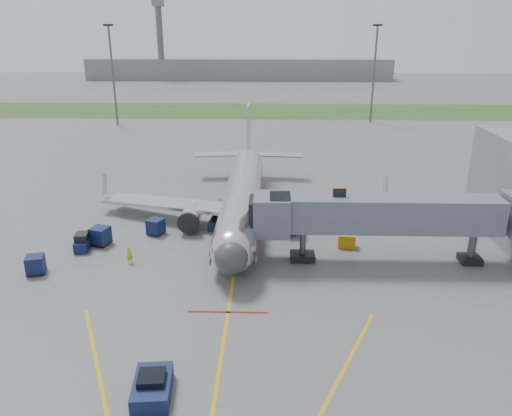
{
  "coord_description": "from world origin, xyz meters",
  "views": [
    {
      "loc": [
        3.05,
        -35.98,
        19.92
      ],
      "look_at": [
        1.65,
        9.86,
        3.2
      ],
      "focal_mm": 35.0,
      "sensor_mm": 36.0,
      "label": 1
    }
  ],
  "objects_px": {
    "baggage_tug": "(82,242)",
    "belt_loader": "(218,221)",
    "airliner": "(242,196)",
    "pushback_tug": "(152,387)",
    "ramp_worker": "(130,255)"
  },
  "relations": [
    {
      "from": "baggage_tug",
      "to": "ramp_worker",
      "type": "height_order",
      "value": "baggage_tug"
    },
    {
      "from": "airliner",
      "to": "ramp_worker",
      "type": "bearing_deg",
      "value": -129.73
    },
    {
      "from": "baggage_tug",
      "to": "belt_loader",
      "type": "relative_size",
      "value": 0.56
    },
    {
      "from": "airliner",
      "to": "baggage_tug",
      "type": "relative_size",
      "value": 14.36
    },
    {
      "from": "pushback_tug",
      "to": "ramp_worker",
      "type": "xyz_separation_m",
      "value": [
        -5.85,
        16.88,
        0.21
      ]
    },
    {
      "from": "airliner",
      "to": "pushback_tug",
      "type": "xyz_separation_m",
      "value": [
        -3.58,
        -28.22,
        -2.05
      ]
    },
    {
      "from": "pushback_tug",
      "to": "ramp_worker",
      "type": "height_order",
      "value": "ramp_worker"
    },
    {
      "from": "airliner",
      "to": "belt_loader",
      "type": "height_order",
      "value": "airliner"
    },
    {
      "from": "baggage_tug",
      "to": "pushback_tug",
      "type": "bearing_deg",
      "value": -60.49
    },
    {
      "from": "pushback_tug",
      "to": "belt_loader",
      "type": "relative_size",
      "value": 0.81
    },
    {
      "from": "pushback_tug",
      "to": "belt_loader",
      "type": "xyz_separation_m",
      "value": [
        1.08,
        26.05,
        -0.07
      ]
    },
    {
      "from": "baggage_tug",
      "to": "ramp_worker",
      "type": "bearing_deg",
      "value": -27.62
    },
    {
      "from": "airliner",
      "to": "ramp_worker",
      "type": "relative_size",
      "value": 22.03
    },
    {
      "from": "ramp_worker",
      "to": "belt_loader",
      "type": "bearing_deg",
      "value": 7.28
    },
    {
      "from": "baggage_tug",
      "to": "belt_loader",
      "type": "xyz_separation_m",
      "value": [
        12.19,
        6.41,
        -0.2
      ]
    }
  ]
}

